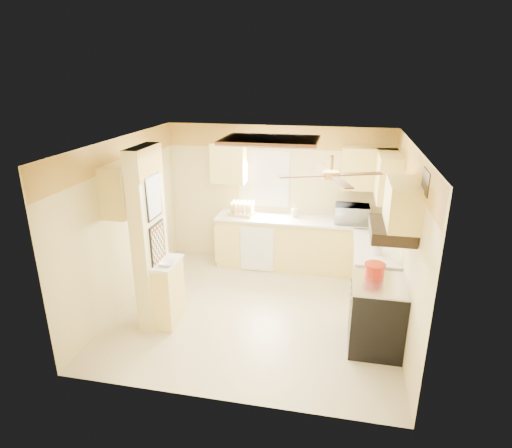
% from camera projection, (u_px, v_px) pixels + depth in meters
% --- Properties ---
extents(floor, '(4.00, 4.00, 0.00)m').
position_uv_depth(floor, '(256.00, 310.00, 6.41)').
color(floor, '#C8B68A').
rests_on(floor, ground).
extents(ceiling, '(4.00, 4.00, 0.00)m').
position_uv_depth(ceiling, '(256.00, 143.00, 5.56)').
color(ceiling, white).
rests_on(ceiling, wall_back).
extents(wall_back, '(4.00, 0.00, 4.00)m').
position_uv_depth(wall_back, '(277.00, 196.00, 7.73)').
color(wall_back, '#DBC785').
rests_on(wall_back, floor).
extents(wall_front, '(4.00, 0.00, 4.00)m').
position_uv_depth(wall_front, '(218.00, 299.00, 4.23)').
color(wall_front, '#DBC785').
rests_on(wall_front, floor).
extents(wall_left, '(0.00, 3.80, 3.80)m').
position_uv_depth(wall_left, '(125.00, 223.00, 6.36)').
color(wall_left, '#DBC785').
rests_on(wall_left, floor).
extents(wall_right, '(0.00, 3.80, 3.80)m').
position_uv_depth(wall_right, '(405.00, 243.00, 5.61)').
color(wall_right, '#DBC785').
rests_on(wall_right, floor).
extents(wallpaper_border, '(4.00, 0.02, 0.40)m').
position_uv_depth(wallpaper_border, '(278.00, 137.00, 7.36)').
color(wallpaper_border, '#FFCB4B').
rests_on(wallpaper_border, wall_back).
extents(partition_column, '(0.20, 0.70, 2.50)m').
position_uv_depth(partition_column, '(150.00, 239.00, 5.73)').
color(partition_column, '#DBC785').
rests_on(partition_column, floor).
extents(partition_ledge, '(0.25, 0.55, 0.90)m').
position_uv_depth(partition_ledge, '(169.00, 294.00, 5.96)').
color(partition_ledge, '#F0D874').
rests_on(partition_ledge, floor).
extents(ledge_top, '(0.28, 0.58, 0.04)m').
position_uv_depth(ledge_top, '(167.00, 263.00, 5.80)').
color(ledge_top, white).
rests_on(ledge_top, partition_ledge).
extents(lower_cabinets_back, '(3.00, 0.60, 0.90)m').
position_uv_depth(lower_cabinets_back, '(302.00, 245.00, 7.63)').
color(lower_cabinets_back, '#F0D874').
rests_on(lower_cabinets_back, floor).
extents(lower_cabinets_right, '(0.60, 1.40, 0.90)m').
position_uv_depth(lower_cabinets_right, '(374.00, 276.00, 6.49)').
color(lower_cabinets_right, '#F0D874').
rests_on(lower_cabinets_right, floor).
extents(countertop_back, '(3.04, 0.64, 0.04)m').
position_uv_depth(countertop_back, '(302.00, 220.00, 7.47)').
color(countertop_back, white).
rests_on(countertop_back, lower_cabinets_back).
extents(countertop_right, '(0.64, 1.44, 0.04)m').
position_uv_depth(countertop_right, '(376.00, 247.00, 6.33)').
color(countertop_right, white).
rests_on(countertop_right, lower_cabinets_right).
extents(dishwasher_panel, '(0.58, 0.02, 0.80)m').
position_uv_depth(dishwasher_panel, '(257.00, 249.00, 7.50)').
color(dishwasher_panel, white).
rests_on(dishwasher_panel, lower_cabinets_back).
extents(window, '(0.92, 0.02, 1.02)m').
position_uv_depth(window, '(264.00, 179.00, 7.67)').
color(window, white).
rests_on(window, wall_back).
extents(upper_cab_back_left, '(0.60, 0.35, 0.70)m').
position_uv_depth(upper_cab_back_left, '(229.00, 163.00, 7.53)').
color(upper_cab_back_left, '#F0D874').
rests_on(upper_cab_back_left, wall_back).
extents(upper_cab_back_right, '(0.90, 0.35, 0.70)m').
position_uv_depth(upper_cab_back_right, '(369.00, 169.00, 7.08)').
color(upper_cab_back_right, '#F0D874').
rests_on(upper_cab_back_right, wall_back).
extents(upper_cab_right, '(0.35, 1.00, 0.70)m').
position_uv_depth(upper_cab_right, '(388.00, 176.00, 6.59)').
color(upper_cab_right, '#F0D874').
rests_on(upper_cab_right, wall_right).
extents(upper_cab_left_wall, '(0.35, 0.75, 0.70)m').
position_uv_depth(upper_cab_left_wall, '(123.00, 189.00, 5.89)').
color(upper_cab_left_wall, '#F0D874').
rests_on(upper_cab_left_wall, wall_left).
extents(upper_cab_over_stove, '(0.35, 0.76, 0.52)m').
position_uv_depth(upper_cab_over_stove, '(403.00, 203.00, 4.89)').
color(upper_cab_over_stove, '#F0D874').
rests_on(upper_cab_over_stove, wall_right).
extents(stove, '(0.68, 0.77, 0.92)m').
position_uv_depth(stove, '(376.00, 315.00, 5.43)').
color(stove, black).
rests_on(stove, floor).
extents(range_hood, '(0.50, 0.76, 0.14)m').
position_uv_depth(range_hood, '(392.00, 230.00, 5.02)').
color(range_hood, black).
rests_on(range_hood, upper_cab_over_stove).
extents(poster_menu, '(0.02, 0.42, 0.57)m').
position_uv_depth(poster_menu, '(154.00, 197.00, 5.51)').
color(poster_menu, black).
rests_on(poster_menu, partition_column).
extents(poster_nashville, '(0.02, 0.42, 0.57)m').
position_uv_depth(poster_nashville, '(158.00, 243.00, 5.73)').
color(poster_nashville, black).
rests_on(poster_nashville, partition_column).
extents(ceiling_light_panel, '(1.35, 0.95, 0.06)m').
position_uv_depth(ceiling_light_panel, '(270.00, 141.00, 6.02)').
color(ceiling_light_panel, brown).
rests_on(ceiling_light_panel, ceiling).
extents(ceiling_fan, '(1.15, 1.15, 0.26)m').
position_uv_depth(ceiling_fan, '(331.00, 174.00, 4.80)').
color(ceiling_fan, gold).
rests_on(ceiling_fan, ceiling).
extents(vent_grate, '(0.02, 0.40, 0.25)m').
position_uv_depth(vent_grate, '(426.00, 182.00, 4.42)').
color(vent_grate, black).
rests_on(vent_grate, wall_right).
extents(microwave, '(0.58, 0.39, 0.31)m').
position_uv_depth(microwave, '(352.00, 214.00, 7.22)').
color(microwave, white).
rests_on(microwave, countertop_back).
extents(bowl, '(0.19, 0.19, 0.05)m').
position_uv_depth(bowl, '(167.00, 264.00, 5.69)').
color(bowl, white).
rests_on(bowl, ledge_top).
extents(dutch_oven, '(0.26, 0.26, 0.18)m').
position_uv_depth(dutch_oven, '(375.00, 270.00, 5.41)').
color(dutch_oven, '#B02110').
rests_on(dutch_oven, stove).
extents(kettle, '(0.14, 0.14, 0.22)m').
position_uv_depth(kettle, '(378.00, 247.00, 6.01)').
color(kettle, silver).
rests_on(kettle, countertop_right).
extents(dish_rack, '(0.45, 0.36, 0.24)m').
position_uv_depth(dish_rack, '(242.00, 210.00, 7.64)').
color(dish_rack, '#DDBF7F').
rests_on(dish_rack, countertop_back).
extents(utensil_crock, '(0.12, 0.12, 0.23)m').
position_uv_depth(utensil_crock, '(294.00, 212.00, 7.56)').
color(utensil_crock, white).
rests_on(utensil_crock, countertop_back).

